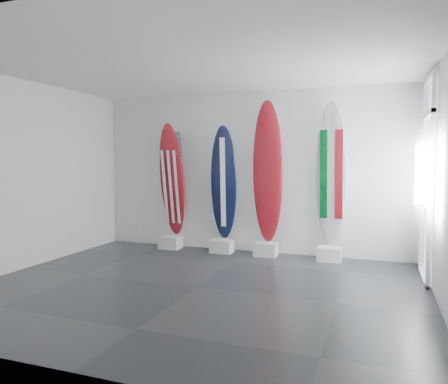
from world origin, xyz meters
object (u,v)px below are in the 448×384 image
at_px(surfboard_navy, 224,183).
at_px(surfboard_swiss, 268,172).
at_px(surfboard_usa, 172,180).
at_px(surfboard_italy, 331,174).

relative_size(surfboard_navy, surfboard_swiss, 0.84).
relative_size(surfboard_usa, surfboard_swiss, 0.87).
height_order(surfboard_navy, surfboard_italy, surfboard_italy).
height_order(surfboard_navy, surfboard_swiss, surfboard_swiss).
relative_size(surfboard_usa, surfboard_navy, 1.04).
distance_m(surfboard_navy, surfboard_italy, 1.98).
xyz_separation_m(surfboard_navy, surfboard_swiss, (0.84, 0.00, 0.21)).
bearing_deg(surfboard_swiss, surfboard_navy, -170.99).
bearing_deg(surfboard_usa, surfboard_navy, -1.87).
xyz_separation_m(surfboard_navy, surfboard_italy, (1.97, 0.00, 0.18)).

